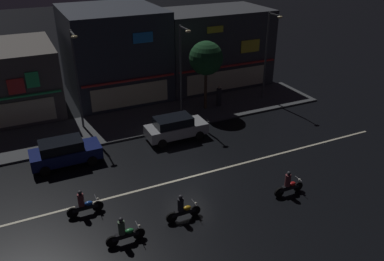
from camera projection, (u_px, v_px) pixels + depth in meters
name	position (u px, v px, depth m)	size (l,w,h in m)	color
ground_plane	(188.00, 178.00, 23.39)	(140.00, 140.00, 0.00)	black
lane_divider_stripe	(188.00, 178.00, 23.39)	(29.08, 0.16, 0.01)	beige
sidewalk_far	(141.00, 121.00, 30.42)	(30.61, 5.09, 0.14)	#424447
storefront_left_block	(213.00, 48.00, 36.95)	(10.18, 6.33, 7.05)	#383A3F
storefront_center_block	(3.00, 80.00, 31.01)	(8.09, 8.10, 5.43)	#56514C
storefront_right_block	(114.00, 52.00, 34.41)	(8.08, 9.03, 7.62)	#2D333D
streetlamp_west	(77.00, 73.00, 27.26)	(0.44, 1.64, 7.23)	#47494C
streetlamp_mid	(182.00, 64.00, 29.43)	(0.44, 1.64, 7.07)	#47494C
streetlamp_east	(268.00, 50.00, 32.55)	(0.44, 1.64, 7.39)	#47494C
pedestrian_on_sidewalk	(219.00, 97.00, 32.63)	(0.42, 0.42, 1.74)	#232328
street_tree	(206.00, 58.00, 30.62)	(2.69, 2.69, 5.61)	#473323
parked_car_near_kerb	(65.00, 152.00, 24.45)	(4.30, 1.98, 1.67)	navy
parked_car_trailing	(175.00, 127.00, 27.59)	(4.30, 1.98, 1.67)	#9EA0A5
motorcycle_lead	(124.00, 232.00, 18.14)	(1.90, 0.60, 1.52)	black
motorcycle_following	(289.00, 185.00, 21.62)	(1.90, 0.60, 1.52)	black
motorcycle_opposite_lane	(84.00, 204.00, 20.03)	(1.90, 0.60, 1.52)	black
motorcycle_trailing_far	(182.00, 209.00, 19.68)	(1.90, 0.60, 1.52)	black
traffic_cone	(178.00, 129.00, 28.63)	(0.36, 0.36, 0.55)	orange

